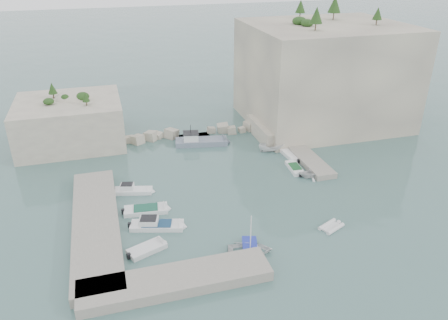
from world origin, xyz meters
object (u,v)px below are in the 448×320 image
object	(u,v)px
tender_east_a	(310,177)
tender_east_b	(295,170)
motorboat_d	(157,228)
rowboat	(250,252)
tender_east_c	(290,156)
work_boat	(201,144)
tender_east_d	(272,151)
motorboat_e	(147,251)
motorboat_c	(146,212)
inflatable_dinghy	(331,228)
motorboat_a	(133,193)

from	to	relation	value
tender_east_a	tender_east_b	distance (m)	2.83
motorboat_d	tender_east_b	size ratio (longest dim) A/B	1.43
rowboat	tender_east_c	size ratio (longest dim) A/B	0.90
motorboat_d	work_boat	bearing A→B (deg)	79.98
tender_east_d	tender_east_b	bearing A→B (deg)	-165.98
motorboat_e	motorboat_d	world-z (taller)	motorboat_d
motorboat_c	tender_east_d	bearing A→B (deg)	35.31
motorboat_d	motorboat_c	xyz separation A→B (m)	(-0.80, 3.66, 0.00)
motorboat_d	tender_east_a	distance (m)	22.81
tender_east_a	motorboat_e	bearing A→B (deg)	123.01
inflatable_dinghy	tender_east_d	world-z (taller)	tender_east_d
tender_east_a	tender_east_c	bearing A→B (deg)	8.99
motorboat_a	motorboat_c	distance (m)	5.08
motorboat_d	rowboat	size ratio (longest dim) A/B	1.40
motorboat_a	inflatable_dinghy	bearing A→B (deg)	-20.18
inflatable_dinghy	tender_east_a	size ratio (longest dim) A/B	0.94
tender_east_d	tender_east_a	bearing A→B (deg)	-161.27
motorboat_d	tender_east_b	distance (m)	22.63
tender_east_b	tender_east_d	bearing A→B (deg)	10.85
inflatable_dinghy	work_boat	bearing A→B (deg)	83.54
rowboat	tender_east_d	xyz separation A→B (m)	(11.43, 22.56, 0.00)
rowboat	tender_east_d	bearing A→B (deg)	-11.16
tender_east_b	rowboat	bearing A→B (deg)	146.46
motorboat_a	inflatable_dinghy	xyz separation A→B (m)	(20.73, -14.15, 0.00)
motorboat_a	motorboat_c	xyz separation A→B (m)	(1.03, -4.98, 0.00)
motorboat_e	tender_east_d	xyz separation A→B (m)	(21.70, 19.34, 0.00)
rowboat	tender_east_c	bearing A→B (deg)	-18.07
tender_east_a	tender_east_c	size ratio (longest dim) A/B	0.62
motorboat_a	work_boat	xyz separation A→B (m)	(12.01, 12.50, 0.00)
tender_east_a	tender_east_c	xyz separation A→B (m)	(0.12, 6.86, 0.00)
motorboat_a	motorboat_e	size ratio (longest dim) A/B	1.21
tender_east_d	work_boat	distance (m)	11.42
motorboat_c	work_boat	world-z (taller)	work_boat
rowboat	tender_east_c	xyz separation A→B (m)	(13.44, 20.10, 0.00)
tender_east_d	motorboat_a	bearing A→B (deg)	114.52
motorboat_d	tender_east_a	xyz separation A→B (m)	(21.97, 6.12, 0.00)
tender_east_c	work_boat	xyz separation A→B (m)	(-11.91, 8.16, 0.00)
motorboat_e	tender_east_d	bearing A→B (deg)	19.80
tender_east_d	tender_east_c	bearing A→B (deg)	-133.54
motorboat_a	work_boat	world-z (taller)	work_boat
motorboat_a	tender_east_d	xyz separation A→B (m)	(21.91, 6.81, 0.00)
tender_east_a	tender_east_c	distance (m)	6.86
tender_east_a	tender_east_b	size ratio (longest dim) A/B	0.70
tender_east_a	tender_east_d	bearing A→B (deg)	21.46
tender_east_a	tender_east_d	size ratio (longest dim) A/B	0.75
motorboat_e	motorboat_c	distance (m)	7.60
inflatable_dinghy	tender_east_c	xyz separation A→B (m)	(3.20, 18.49, 0.00)
work_boat	tender_east_d	bearing A→B (deg)	-19.55
tender_east_c	motorboat_c	bearing A→B (deg)	107.94
inflatable_dinghy	tender_east_a	distance (m)	12.03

